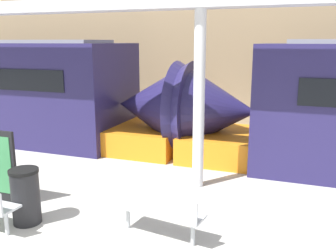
# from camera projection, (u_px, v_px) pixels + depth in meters

# --- Properties ---
(station_wall) EXTENTS (56.00, 0.20, 5.00)m
(station_wall) POSITION_uv_depth(u_px,v_px,m) (239.00, 60.00, 13.60)
(station_wall) COLOR #9E8460
(station_wall) RESTS_ON ground_plane
(bench_near) EXTENTS (1.57, 0.65, 0.83)m
(bench_near) POSITION_uv_depth(u_px,v_px,m) (157.00, 209.00, 6.01)
(bench_near) COLOR #ADB2B7
(bench_near) RESTS_ON ground_plane
(trash_bin) EXTENTS (0.51, 0.51, 1.00)m
(trash_bin) POSITION_uv_depth(u_px,v_px,m) (26.00, 196.00, 6.55)
(trash_bin) COLOR black
(trash_bin) RESTS_ON ground_plane
(support_column_near) EXTENTS (0.25, 0.25, 3.80)m
(support_column_near) POSITION_uv_depth(u_px,v_px,m) (199.00, 102.00, 7.95)
(support_column_near) COLOR silver
(support_column_near) RESTS_ON ground_plane
(canopy_beam) EXTENTS (28.00, 0.60, 0.28)m
(canopy_beam) POSITION_uv_depth(u_px,v_px,m) (201.00, 1.00, 7.50)
(canopy_beam) COLOR #B7B7BC
(canopy_beam) RESTS_ON support_column_near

